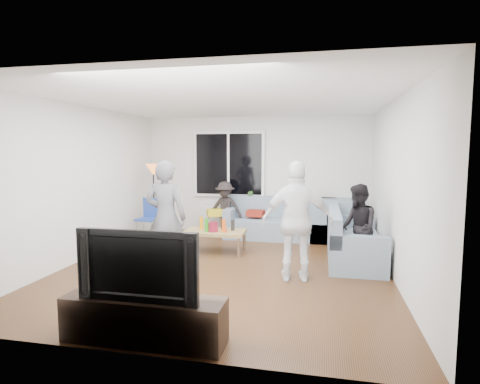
% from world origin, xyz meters
% --- Properties ---
extents(floor, '(5.00, 5.50, 0.04)m').
position_xyz_m(floor, '(0.00, 0.00, -0.02)').
color(floor, '#56351C').
rests_on(floor, ground).
extents(ceiling, '(5.00, 5.50, 0.04)m').
position_xyz_m(ceiling, '(0.00, 0.00, 2.62)').
color(ceiling, white).
rests_on(ceiling, ground).
extents(wall_back, '(5.00, 0.04, 2.60)m').
position_xyz_m(wall_back, '(0.00, 2.77, 1.30)').
color(wall_back, silver).
rests_on(wall_back, ground).
extents(wall_front, '(5.00, 0.04, 2.60)m').
position_xyz_m(wall_front, '(0.00, -2.77, 1.30)').
color(wall_front, silver).
rests_on(wall_front, ground).
extents(wall_left, '(0.04, 5.50, 2.60)m').
position_xyz_m(wall_left, '(-2.52, 0.00, 1.30)').
color(wall_left, silver).
rests_on(wall_left, ground).
extents(wall_right, '(0.04, 5.50, 2.60)m').
position_xyz_m(wall_right, '(2.52, 0.00, 1.30)').
color(wall_right, silver).
rests_on(wall_right, ground).
extents(window_frame, '(1.62, 0.06, 1.47)m').
position_xyz_m(window_frame, '(-0.60, 2.69, 1.55)').
color(window_frame, white).
rests_on(window_frame, wall_back).
extents(window_glass, '(1.50, 0.02, 1.35)m').
position_xyz_m(window_glass, '(-0.60, 2.65, 1.55)').
color(window_glass, black).
rests_on(window_glass, window_frame).
extents(window_mullion, '(0.05, 0.03, 1.35)m').
position_xyz_m(window_mullion, '(-0.60, 2.64, 1.55)').
color(window_mullion, white).
rests_on(window_mullion, window_frame).
extents(radiator, '(1.30, 0.12, 0.62)m').
position_xyz_m(radiator, '(-0.60, 2.65, 0.31)').
color(radiator, silver).
rests_on(radiator, floor).
extents(potted_plant, '(0.21, 0.18, 0.35)m').
position_xyz_m(potted_plant, '(-0.12, 2.62, 0.79)').
color(potted_plant, '#346227').
rests_on(potted_plant, radiator).
extents(vase, '(0.18, 0.18, 0.16)m').
position_xyz_m(vase, '(-0.76, 2.62, 0.70)').
color(vase, white).
rests_on(vase, radiator).
extents(sofa_back_section, '(2.30, 0.85, 0.85)m').
position_xyz_m(sofa_back_section, '(0.60, 2.27, 0.42)').
color(sofa_back_section, slate).
rests_on(sofa_back_section, floor).
extents(sofa_right_section, '(2.00, 0.85, 0.85)m').
position_xyz_m(sofa_right_section, '(2.02, 0.86, 0.42)').
color(sofa_right_section, slate).
rests_on(sofa_right_section, floor).
extents(sofa_corner, '(0.85, 0.85, 0.85)m').
position_xyz_m(sofa_corner, '(1.68, 2.27, 0.42)').
color(sofa_corner, slate).
rests_on(sofa_corner, floor).
extents(cushion_yellow, '(0.48, 0.44, 0.14)m').
position_xyz_m(cushion_yellow, '(-0.79, 2.25, 0.51)').
color(cushion_yellow, gold).
rests_on(cushion_yellow, sofa_back_section).
extents(cushion_red, '(0.38, 0.33, 0.13)m').
position_xyz_m(cushion_red, '(0.07, 2.33, 0.51)').
color(cushion_red, maroon).
rests_on(cushion_red, sofa_back_section).
extents(coffee_table, '(1.12, 0.64, 0.40)m').
position_xyz_m(coffee_table, '(-0.43, 0.89, 0.20)').
color(coffee_table, olive).
rests_on(coffee_table, floor).
extents(pitcher, '(0.17, 0.17, 0.17)m').
position_xyz_m(pitcher, '(-0.43, 0.79, 0.49)').
color(pitcher, maroon).
rests_on(pitcher, coffee_table).
extents(side_chair, '(0.44, 0.44, 0.86)m').
position_xyz_m(side_chair, '(-2.05, 1.51, 0.43)').
color(side_chair, '#213D93').
rests_on(side_chair, floor).
extents(floor_lamp, '(0.32, 0.32, 1.56)m').
position_xyz_m(floor_lamp, '(-2.05, 1.85, 0.78)').
color(floor_lamp, orange).
rests_on(floor_lamp, floor).
extents(player_left, '(0.63, 0.42, 1.71)m').
position_xyz_m(player_left, '(-0.81, -0.45, 0.86)').
color(player_left, '#4D4D52').
rests_on(player_left, floor).
extents(player_right, '(1.05, 0.54, 1.71)m').
position_xyz_m(player_right, '(1.14, -0.36, 0.86)').
color(player_right, white).
rests_on(player_right, floor).
extents(spectator_right, '(0.64, 0.75, 1.35)m').
position_xyz_m(spectator_right, '(2.02, 0.29, 0.67)').
color(spectator_right, black).
rests_on(spectator_right, floor).
extents(spectator_back, '(0.77, 0.45, 1.18)m').
position_xyz_m(spectator_back, '(-0.59, 2.30, 0.59)').
color(spectator_back, black).
rests_on(spectator_back, floor).
extents(tv_console, '(1.60, 0.40, 0.44)m').
position_xyz_m(tv_console, '(-0.19, -2.50, 0.22)').
color(tv_console, '#2E2017').
rests_on(tv_console, floor).
extents(television, '(1.19, 0.16, 0.69)m').
position_xyz_m(television, '(-0.19, -2.50, 0.78)').
color(television, black).
rests_on(television, tv_console).
extents(bottle_c, '(0.07, 0.07, 0.17)m').
position_xyz_m(bottle_c, '(-0.34, 1.09, 0.49)').
color(bottle_c, black).
rests_on(bottle_c, coffee_table).
extents(bottle_d, '(0.07, 0.07, 0.22)m').
position_xyz_m(bottle_d, '(-0.24, 0.82, 0.51)').
color(bottle_d, '#E35314').
rests_on(bottle_d, coffee_table).
extents(bottle_e, '(0.07, 0.07, 0.19)m').
position_xyz_m(bottle_e, '(-0.11, 0.96, 0.50)').
color(bottle_e, black).
rests_on(bottle_e, coffee_table).
extents(bottle_b, '(0.08, 0.08, 0.23)m').
position_xyz_m(bottle_b, '(-0.55, 0.76, 0.52)').
color(bottle_b, '#2C991B').
rests_on(bottle_b, coffee_table).
extents(bottle_a, '(0.07, 0.07, 0.23)m').
position_xyz_m(bottle_a, '(-0.71, 0.98, 0.51)').
color(bottle_a, orange).
rests_on(bottle_a, coffee_table).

